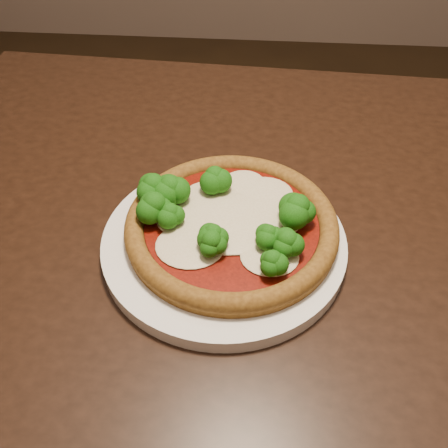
{
  "coord_description": "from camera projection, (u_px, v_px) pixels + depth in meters",
  "views": [
    {
      "loc": [
        -0.11,
        -0.62,
        1.2
      ],
      "look_at": [
        -0.14,
        -0.21,
        0.79
      ],
      "focal_mm": 40.0,
      "sensor_mm": 36.0,
      "label": 1
    }
  ],
  "objects": [
    {
      "name": "floor",
      "position": [
        287.0,
        387.0,
        1.28
      ],
      "size": [
        4.0,
        4.0,
        0.0
      ],
      "primitive_type": "plane",
      "color": "black",
      "rests_on": "ground"
    },
    {
      "name": "dining_table",
      "position": [
        256.0,
        283.0,
        0.7
      ],
      "size": [
        1.12,
        0.91,
        0.75
      ],
      "rotation": [
        0.0,
        0.0,
        -0.05
      ],
      "color": "black",
      "rests_on": "floor"
    },
    {
      "name": "plate",
      "position": [
        224.0,
        242.0,
        0.6
      ],
      "size": [
        0.29,
        0.29,
        0.02
      ],
      "primitive_type": "cylinder",
      "color": "white",
      "rests_on": "dining_table"
    },
    {
      "name": "pizza",
      "position": [
        227.0,
        221.0,
        0.59
      ],
      "size": [
        0.25,
        0.25,
        0.06
      ],
      "rotation": [
        0.0,
        0.0,
        -0.32
      ],
      "color": "brown",
      "rests_on": "plate"
    }
  ]
}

